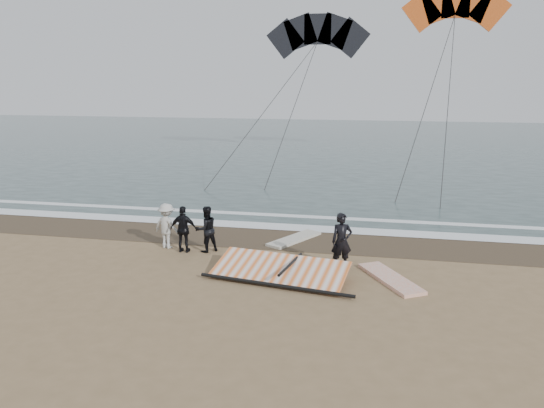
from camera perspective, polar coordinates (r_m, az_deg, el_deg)
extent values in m
plane|color=#8C704C|center=(14.55, 0.08, -8.96)|extent=(120.00, 120.00, 0.00)
cube|color=#233838|center=(46.60, 8.14, 6.43)|extent=(120.00, 54.00, 0.02)
cube|color=#4C3D2B|center=(18.72, 2.80, -3.80)|extent=(120.00, 2.80, 0.01)
cube|color=white|center=(20.04, 3.40, -2.58)|extent=(120.00, 0.90, 0.01)
cube|color=white|center=(21.67, 4.04, -1.37)|extent=(120.00, 0.45, 0.01)
imported|color=black|center=(15.77, 7.51, -4.00)|extent=(0.72, 0.58, 1.70)
cube|color=silver|center=(15.38, 12.62, -7.82)|extent=(1.88, 2.52, 0.10)
cube|color=beige|center=(18.57, 2.41, -3.80)|extent=(1.70, 2.37, 0.10)
imported|color=black|center=(17.34, -7.08, -2.69)|extent=(0.93, 0.92, 1.52)
imported|color=black|center=(17.39, -9.48, -2.71)|extent=(0.91, 0.40, 1.53)
imported|color=beige|center=(17.91, -11.23, -2.33)|extent=(1.11, 0.84, 1.52)
cube|color=black|center=(15.73, 0.54, -7.01)|extent=(2.67, 1.05, 0.10)
cube|color=orange|center=(15.05, 0.86, -6.94)|extent=(4.00, 2.08, 0.40)
cylinder|color=black|center=(14.41, 0.28, -8.71)|extent=(4.36, 0.83, 0.10)
cylinder|color=black|center=(14.95, 2.00, -6.48)|extent=(0.40, 1.89, 0.08)
cylinder|color=#262626|center=(30.71, 16.64, 11.38)|extent=(0.04, 0.04, 16.55)
cylinder|color=#262626|center=(30.40, 18.50, 11.24)|extent=(0.04, 0.04, 16.92)
cylinder|color=#262626|center=(31.84, -0.27, 10.63)|extent=(0.04, 0.04, 15.37)
cylinder|color=#262626|center=(31.93, 2.48, 10.62)|extent=(0.04, 0.04, 14.26)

